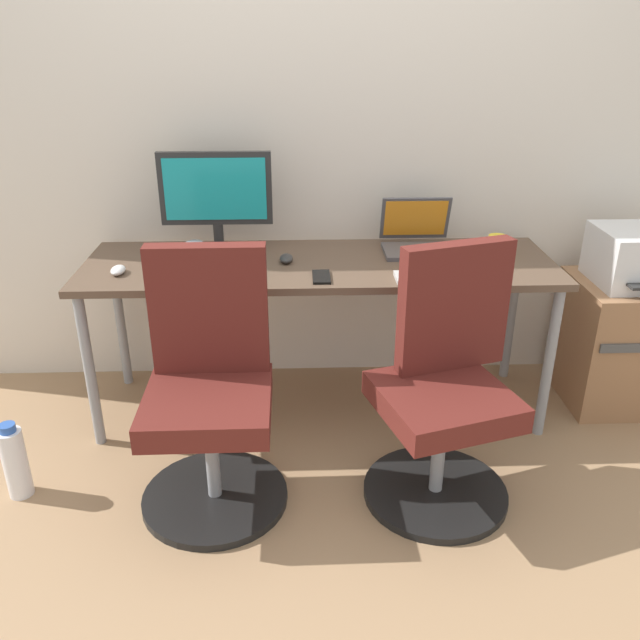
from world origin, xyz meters
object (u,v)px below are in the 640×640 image
at_px(office_chair_right, 445,390).
at_px(water_bottle_on_floor, 15,462).
at_px(side_cabinet, 623,342).
at_px(open_laptop, 417,237).
at_px(coffee_mug, 497,246).
at_px(desktop_monitor, 216,195).
at_px(office_chair_left, 210,394).

relative_size(office_chair_right, water_bottle_on_floor, 3.03).
bearing_deg(side_cabinet, office_chair_right, -147.31).
height_order(open_laptop, coffee_mug, open_laptop).
xyz_separation_m(office_chair_right, open_laptop, (0.01, 0.74, 0.34)).
bearing_deg(open_laptop, desktop_monitor, 179.23).
xyz_separation_m(office_chair_left, side_cabinet, (1.81, 0.62, -0.13)).
distance_m(open_laptop, coffee_mug, 0.34).
bearing_deg(office_chair_left, coffee_mug, 28.26).
relative_size(office_chair_left, coffee_mug, 10.22).
xyz_separation_m(side_cabinet, water_bottle_on_floor, (-2.55, -0.62, -0.15)).
relative_size(office_chair_right, coffee_mug, 10.22).
bearing_deg(side_cabinet, water_bottle_on_floor, -166.42).
bearing_deg(desktop_monitor, coffee_mug, -5.65).
relative_size(office_chair_right, side_cabinet, 1.61).
height_order(office_chair_left, coffee_mug, office_chair_left).
bearing_deg(open_laptop, coffee_mug, -18.21).
height_order(office_chair_left, water_bottle_on_floor, office_chair_left).
height_order(side_cabinet, open_laptop, open_laptop).
height_order(water_bottle_on_floor, coffee_mug, coffee_mug).
xyz_separation_m(office_chair_right, water_bottle_on_floor, (-1.59, 0.00, -0.28)).
relative_size(side_cabinet, coffee_mug, 6.36).
xyz_separation_m(desktop_monitor, open_laptop, (0.88, -0.01, -0.20)).
bearing_deg(open_laptop, office_chair_right, -90.60).
distance_m(side_cabinet, coffee_mug, 0.79).
xyz_separation_m(office_chair_left, open_laptop, (0.85, 0.74, 0.34)).
distance_m(office_chair_left, open_laptop, 1.18).
height_order(desktop_monitor, open_laptop, desktop_monitor).
bearing_deg(water_bottle_on_floor, side_cabinet, 13.58).
xyz_separation_m(office_chair_right, side_cabinet, (0.97, 0.62, -0.13)).
xyz_separation_m(water_bottle_on_floor, desktop_monitor, (0.72, 0.75, 0.81)).
relative_size(side_cabinet, desktop_monitor, 1.22).
bearing_deg(coffee_mug, side_cabinet, -1.45).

